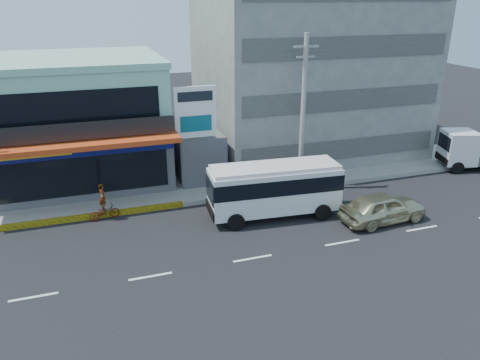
# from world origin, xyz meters

# --- Properties ---
(ground) EXTENTS (120.00, 120.00, 0.00)m
(ground) POSITION_xyz_m (0.00, 0.00, 0.00)
(ground) COLOR black
(ground) RESTS_ON ground
(sidewalk) EXTENTS (70.00, 5.00, 0.30)m
(sidewalk) POSITION_xyz_m (5.00, 9.50, 0.15)
(sidewalk) COLOR gray
(sidewalk) RESTS_ON ground
(shop_building) EXTENTS (12.40, 11.70, 8.00)m
(shop_building) POSITION_xyz_m (-8.00, 13.95, 4.00)
(shop_building) COLOR #4E4D53
(shop_building) RESTS_ON ground
(concrete_building) EXTENTS (16.00, 12.00, 14.00)m
(concrete_building) POSITION_xyz_m (10.00, 15.00, 7.00)
(concrete_building) COLOR gray
(concrete_building) RESTS_ON ground
(gap_structure) EXTENTS (3.00, 6.00, 3.50)m
(gap_structure) POSITION_xyz_m (0.00, 12.00, 1.75)
(gap_structure) COLOR #4E4D53
(gap_structure) RESTS_ON ground
(satellite_dish) EXTENTS (1.50, 1.50, 0.15)m
(satellite_dish) POSITION_xyz_m (0.00, 11.00, 3.58)
(satellite_dish) COLOR slate
(satellite_dish) RESTS_ON gap_structure
(billboard) EXTENTS (2.60, 0.18, 6.90)m
(billboard) POSITION_xyz_m (-0.50, 9.20, 4.93)
(billboard) COLOR gray
(billboard) RESTS_ON ground
(utility_pole_near) EXTENTS (1.60, 0.30, 10.00)m
(utility_pole_near) POSITION_xyz_m (6.00, 7.40, 5.15)
(utility_pole_near) COLOR #999993
(utility_pole_near) RESTS_ON ground
(minibus) EXTENTS (7.68, 3.10, 3.14)m
(minibus) POSITION_xyz_m (2.80, 4.12, 1.88)
(minibus) COLOR silver
(minibus) RESTS_ON ground
(sedan) EXTENTS (5.17, 2.34, 1.72)m
(sedan) POSITION_xyz_m (8.40, 1.50, 0.86)
(sedan) COLOR beige
(sedan) RESTS_ON ground
(motorcycle_rider) EXTENTS (1.79, 0.89, 2.19)m
(motorcycle_rider) POSITION_xyz_m (-6.60, 6.80, 0.72)
(motorcycle_rider) COLOR #4F0F0B
(motorcycle_rider) RESTS_ON ground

